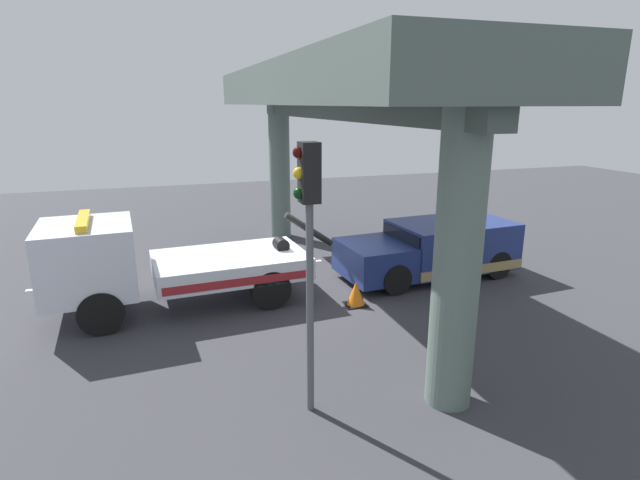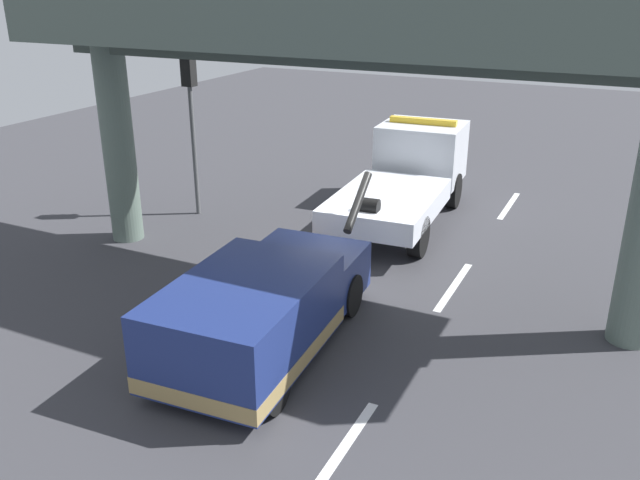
{
  "view_description": "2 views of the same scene",
  "coord_description": "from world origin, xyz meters",
  "px_view_note": "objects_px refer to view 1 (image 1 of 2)",
  "views": [
    {
      "loc": [
        3.69,
        12.4,
        4.98
      ],
      "look_at": [
        -0.3,
        0.48,
        1.53
      ],
      "focal_mm": 28.05,
      "sensor_mm": 36.0,
      "label": 1
    },
    {
      "loc": [
        -12.88,
        -5.43,
        6.24
      ],
      "look_at": [
        -0.85,
        0.41,
        0.9
      ],
      "focal_mm": 37.27,
      "sensor_mm": 36.0,
      "label": 2
    }
  ],
  "objects_px": {
    "towed_van_green": "(435,250)",
    "traffic_light_far": "(308,223)",
    "tow_truck_white": "(152,263)",
    "traffic_cone_orange": "(356,294)"
  },
  "relations": [
    {
      "from": "traffic_cone_orange",
      "to": "tow_truck_white",
      "type": "bearing_deg",
      "value": -15.93
    },
    {
      "from": "traffic_light_far",
      "to": "traffic_cone_orange",
      "type": "xyz_separation_m",
      "value": [
        -2.46,
        -3.93,
        -2.93
      ]
    },
    {
      "from": "towed_van_green",
      "to": "traffic_light_far",
      "type": "xyz_separation_m",
      "value": [
        5.57,
        5.36,
        2.45
      ]
    },
    {
      "from": "towed_van_green",
      "to": "traffic_cone_orange",
      "type": "height_order",
      "value": "towed_van_green"
    },
    {
      "from": "towed_van_green",
      "to": "traffic_cone_orange",
      "type": "relative_size",
      "value": 8.42
    },
    {
      "from": "tow_truck_white",
      "to": "traffic_cone_orange",
      "type": "relative_size",
      "value": 11.59
    },
    {
      "from": "traffic_light_far",
      "to": "tow_truck_white",
      "type": "bearing_deg",
      "value": -65.78
    },
    {
      "from": "traffic_cone_orange",
      "to": "traffic_light_far",
      "type": "bearing_deg",
      "value": 57.94
    },
    {
      "from": "traffic_light_far",
      "to": "towed_van_green",
      "type": "bearing_deg",
      "value": -136.11
    },
    {
      "from": "towed_van_green",
      "to": "traffic_light_far",
      "type": "relative_size",
      "value": 1.2
    }
  ]
}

